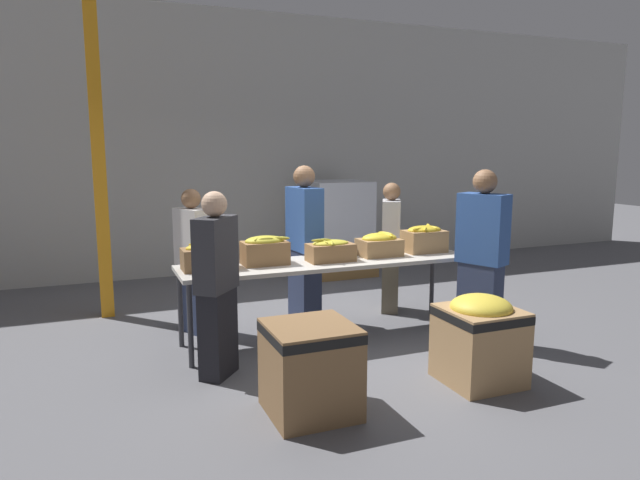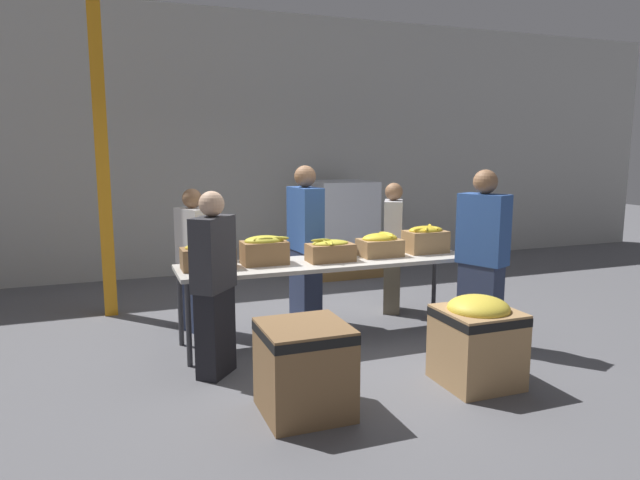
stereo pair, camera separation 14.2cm
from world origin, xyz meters
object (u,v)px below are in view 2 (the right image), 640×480
banana_box_2 (330,250)px  pallet_stack_0 (341,228)px  banana_box_3 (380,244)px  support_pillar (101,143)px  volunteer_3 (214,286)px  banana_box_1 (264,249)px  donation_bin_1 (477,338)px  volunteer_2 (305,247)px  banana_box_0 (208,255)px  volunteer_4 (393,248)px  volunteer_0 (194,261)px  donation_bin_0 (304,365)px  sorting_table (328,266)px  banana_box_4 (426,239)px  volunteer_1 (482,260)px

banana_box_2 → pallet_stack_0: size_ratio=0.32×
banana_box_3 → support_pillar: 3.33m
banana_box_2 → volunteer_3: size_ratio=0.29×
banana_box_1 → banana_box_2: banana_box_1 is taller
donation_bin_1 → volunteer_2: bearing=111.0°
banana_box_0 → donation_bin_1: 2.53m
volunteer_4 → volunteer_0: bearing=-63.4°
donation_bin_0 → sorting_table: bearing=62.9°
donation_bin_0 → donation_bin_1: (1.51, -0.00, 0.03)m
volunteer_3 → donation_bin_1: size_ratio=2.12×
banana_box_4 → volunteer_3: 2.51m
volunteer_1 → pallet_stack_0: 3.54m
banana_box_3 → support_pillar: size_ratio=0.11×
banana_box_4 → support_pillar: support_pillar is taller
volunteer_0 → banana_box_1: bearing=17.1°
sorting_table → volunteer_0: volunteer_0 is taller
volunteer_3 → sorting_table: bearing=-25.7°
volunteer_2 → banana_box_0: bearing=-72.6°
banana_box_1 → banana_box_0: bearing=-176.4°
sorting_table → volunteer_2: bearing=95.5°
volunteer_0 → volunteer_2: (1.18, -0.18, 0.11)m
volunteer_3 → pallet_stack_0: 4.23m
banana_box_2 → volunteer_2: (-0.07, 0.57, -0.05)m
volunteer_0 → volunteer_4: bearing=63.2°
banana_box_2 → banana_box_3: (0.59, 0.08, 0.01)m
pallet_stack_0 → sorting_table: bearing=-115.1°
banana_box_3 → volunteer_2: size_ratio=0.25×
volunteer_1 → support_pillar: 4.33m
donation_bin_1 → banana_box_0: bearing=141.5°
volunteer_4 → pallet_stack_0: (0.23, 2.16, -0.06)m
volunteer_4 → donation_bin_0: bearing=-12.2°
banana_box_2 → support_pillar: (-2.10, 1.71, 1.08)m
banana_box_1 → volunteer_3: size_ratio=0.29×
volunteer_1 → donation_bin_1: (-0.59, -0.78, -0.47)m
banana_box_2 → donation_bin_0: (-0.79, -1.48, -0.56)m
volunteer_1 → sorting_table: bearing=37.1°
banana_box_4 → donation_bin_1: 1.73m
volunteer_0 → pallet_stack_0: volunteer_0 is taller
volunteer_2 → banana_box_1: bearing=-57.6°
volunteer_0 → volunteer_3: 1.29m
volunteer_1 → volunteer_4: bearing=-13.8°
banana_box_0 → banana_box_2: (1.21, -0.06, -0.02)m
banana_box_1 → volunteer_3: (-0.61, -0.63, -0.17)m
volunteer_2 → support_pillar: bearing=-125.9°
banana_box_2 → banana_box_4: 1.16m
sorting_table → volunteer_1: bearing=-29.1°
banana_box_0 → volunteer_3: 0.62m
banana_box_1 → pallet_stack_0: size_ratio=0.32×
banana_box_1 → banana_box_3: (1.25, -0.01, -0.02)m
banana_box_3 → volunteer_2: 0.83m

